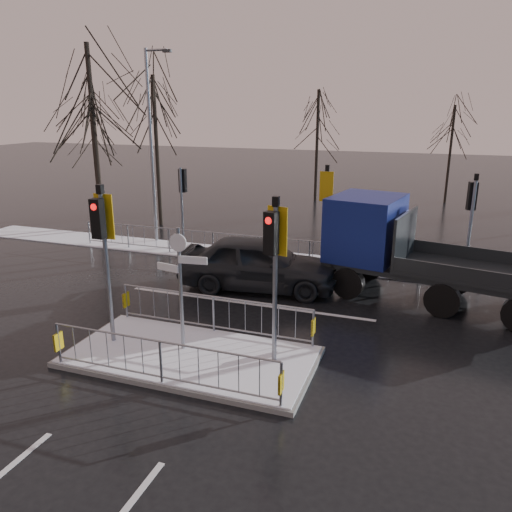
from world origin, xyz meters
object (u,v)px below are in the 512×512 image
(traffic_island, at_px, (190,344))
(car_far_lane, at_px, (258,263))
(flatbed_truck, at_px, (394,244))
(street_lamp_left, at_px, (152,140))

(traffic_island, height_order, car_far_lane, traffic_island)
(flatbed_truck, bearing_deg, traffic_island, -124.15)
(traffic_island, relative_size, car_far_lane, 1.14)
(car_far_lane, bearing_deg, street_lamp_left, 48.49)
(traffic_island, bearing_deg, car_far_lane, 90.58)
(car_far_lane, height_order, flatbed_truck, flatbed_truck)
(flatbed_truck, bearing_deg, street_lamp_left, 162.64)
(traffic_island, distance_m, car_far_lane, 5.20)
(flatbed_truck, bearing_deg, car_far_lane, -166.74)
(street_lamp_left, bearing_deg, flatbed_truck, -17.36)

